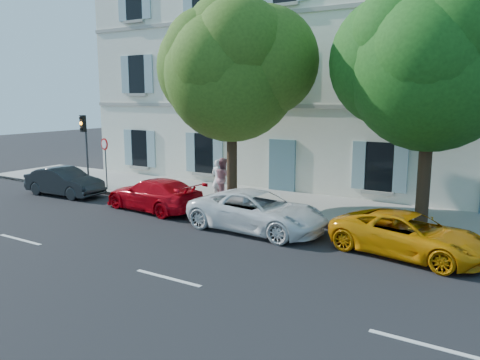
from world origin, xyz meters
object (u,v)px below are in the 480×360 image
Objects in this scene: car_white_coupe at (257,211)px; pedestrian_a at (218,179)px; road_sign at (105,153)px; car_red_coupe at (154,194)px; tree_left at (232,75)px; tree_right at (432,69)px; car_dark_sedan at (64,182)px; traffic_light at (84,135)px; car_yellow_supercar at (409,235)px; pedestrian_b at (223,179)px.

pedestrian_a is at bearing 53.41° from car_white_coupe.
road_sign is at bearing 7.14° from pedestrian_a.
tree_left reaches higher than car_red_coupe.
tree_right reaches higher than pedestrian_a.
tree_right is (6.99, 0.59, 0.02)m from tree_left.
car_dark_sedan is 2.69m from traffic_light.
car_white_coupe is 4.49m from pedestrian_a.
tree_left is 7.02m from tree_right.
car_dark_sedan is at bearing -171.23° from tree_right.
tree_right is at bearing 4.84° from tree_left.
car_yellow_supercar is at bearing -7.30° from traffic_light.
road_sign is at bearing -9.08° from traffic_light.
pedestrian_b reaches higher than car_dark_sedan.
tree_left is (7.89, 1.70, 4.59)m from car_dark_sedan.
tree_right reaches higher than road_sign.
car_yellow_supercar is 1.28× the size of traffic_light.
tree_left reaches higher than car_yellow_supercar.
car_red_coupe is 10.86m from tree_right.
car_yellow_supercar is 2.57× the size of pedestrian_a.
pedestrian_b is (7.46, 0.83, -1.58)m from traffic_light.
road_sign is (1.09, 1.47, 1.24)m from car_dark_sedan.
pedestrian_b reaches higher than car_yellow_supercar.
pedestrian_b is at bearing 178.08° from tree_right.
car_white_coupe is 1.99× the size of road_sign.
car_white_coupe is at bearing 91.94° from car_red_coupe.
road_sign is (-6.79, -0.23, -3.35)m from tree_left.
car_dark_sedan is 1.14× the size of traffic_light.
car_white_coupe is at bearing 100.91° from car_yellow_supercar.
tree_right is at bearing 109.41° from car_red_coupe.
pedestrian_a is (-3.48, 2.82, 0.33)m from car_white_coupe.
tree_left is at bearing 84.79° from car_yellow_supercar.
car_red_coupe is 0.55× the size of tree_left.
car_white_coupe is 2.83× the size of pedestrian_a.
tree_right is 4.72× the size of pedestrian_a.
traffic_light is at bearing 2.76° from pedestrian_a.
car_red_coupe is at bearing 91.18° from pedestrian_b.
car_red_coupe is 2.48× the size of pedestrian_b.
car_red_coupe is at bearing -166.68° from tree_right.
road_sign is at bearing -176.58° from tree_right.
pedestrian_b is (-0.99, 0.86, -4.20)m from tree_left.
tree_left reaches higher than pedestrian_b.
tree_left is at bearing 1.95° from road_sign.
car_dark_sedan is 10.18m from car_white_coupe.
car_red_coupe is 4.63m from road_sign.
car_dark_sedan is 15.03m from car_yellow_supercar.
car_white_coupe is at bearing -150.91° from tree_right.
car_white_coupe is 1.10× the size of car_yellow_supercar.
tree_right is (9.57, 2.26, 4.61)m from car_red_coupe.
traffic_light is (-10.74, 2.06, 1.94)m from car_white_coupe.
pedestrian_a is at bearing 52.50° from pedestrian_b.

